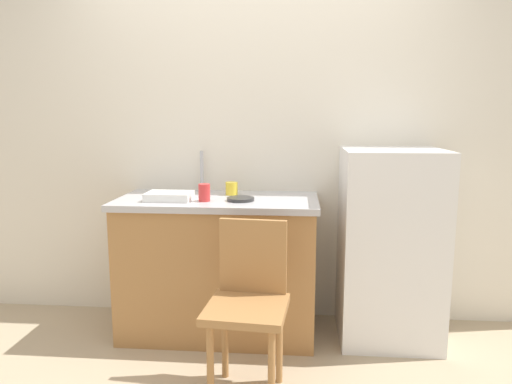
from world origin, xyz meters
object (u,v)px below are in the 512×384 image
Objects in this scene: dish_tray at (169,196)px; cup_yellow at (232,188)px; cup_red at (204,193)px; chair at (249,299)px; refrigerator at (390,245)px; hotplate at (241,199)px.

cup_yellow is (0.36, 0.23, 0.02)m from dish_tray.
cup_red reaches higher than cup_yellow.
refrigerator is at bearing 44.09° from chair.
cup_yellow is at bearing 60.88° from cup_red.
refrigerator is 4.37× the size of dish_tray.
dish_tray is 0.43m from cup_yellow.
cup_yellow is at bearing 108.83° from chair.
cup_yellow is (-0.19, 0.78, 0.45)m from chair.
chair is 0.90m from dish_tray.
cup_yellow reaches higher than dish_tray.
cup_red is at bearing -119.12° from cup_yellow.
refrigerator reaches higher than cup_yellow.
chair is 10.46× the size of cup_yellow.
refrigerator is at bearing 4.99° from dish_tray.
hotplate is 0.23m from cup_yellow.
cup_red is at bearing -173.23° from refrigerator.
chair is 0.92m from cup_yellow.
cup_yellow is 0.79× the size of cup_red.
cup_red is (0.23, -0.02, 0.03)m from dish_tray.
cup_red is (-0.22, -0.04, 0.04)m from hotplate.
refrigerator is 1.43m from dish_tray.
refrigerator reaches higher than hotplate.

